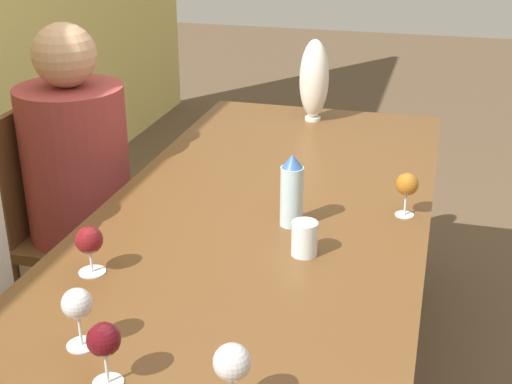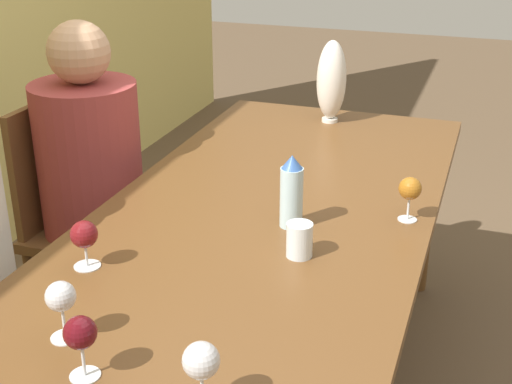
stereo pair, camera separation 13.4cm
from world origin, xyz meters
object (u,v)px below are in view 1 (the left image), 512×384
Objects in this scene: vase at (314,79)px; wine_glass_3 at (89,241)px; water_tumbler at (304,238)px; wine_glass_2 at (407,185)px; person_far at (82,185)px; chair_far at (65,221)px; wine_glass_1 at (104,341)px; wine_glass_4 at (232,364)px; water_bottle at (292,191)px; wine_glass_0 at (77,305)px.

vase reaches higher than wine_glass_3.
wine_glass_3 is (-1.42, 0.31, -0.09)m from vase.
water_tumbler is 1.20m from vase.
wine_glass_2 reaches higher than wine_glass_3.
chair_far is at bearing 90.00° from person_far.
vase reaches higher than wine_glass_1.
water_tumbler is 1.06m from person_far.
wine_glass_3 is at bearing 51.01° from wine_glass_4.
water_tumbler is at bearing -115.56° from chair_far.
wine_glass_3 is 0.96m from chair_far.
water_bottle is 0.77m from wine_glass_0.
water_tumbler is 0.08× the size of person_far.
wine_glass_3 is at bearing 115.18° from water_tumbler.
wine_glass_4 is at bearing -173.82° from vase.
wine_glass_0 and wine_glass_1 have the same top height.
water_bottle is at bearing -23.76° from wine_glass_0.
wine_glass_0 is 0.15m from wine_glass_1.
water_tumbler is 0.41m from wine_glass_2.
wine_glass_3 is 0.86m from person_far.
water_bottle is 1.69× the size of wine_glass_3.
person_far is (0.17, 1.18, -0.20)m from wine_glass_2.
wine_glass_2 is at bearing -36.27° from wine_glass_0.
wine_glass_1 is 1.09m from wine_glass_2.
wine_glass_1 is at bearing -149.56° from person_far.
wine_glass_0 is at bearing -156.94° from wine_glass_3.
wine_glass_1 is (-0.81, 0.20, -0.01)m from water_bottle.
wine_glass_0 is at bearing -148.07° from chair_far.
wine_glass_0 is 1.00× the size of wine_glass_1.
water_bottle is 0.19m from water_tumbler.
wine_glass_1 is 1.32m from person_far.
vase is 1.45m from wine_glass_3.
chair_far is (1.13, 1.01, -0.37)m from wine_glass_4.
wine_glass_4 is (-0.41, -0.50, 0.02)m from wine_glass_3.
wine_glass_4 is (-0.11, -0.38, 0.01)m from wine_glass_0.
person_far reaches higher than chair_far.
wine_glass_2 is at bearing -28.30° from wine_glass_1.
wine_glass_1 is 1.40m from chair_far.
wine_glass_2 is (-0.86, -0.45, -0.08)m from vase.
vase is 1.04m from person_far.
wine_glass_1 is 0.95× the size of wine_glass_4.
wine_glass_2 is 0.94m from wine_glass_3.
wine_glass_2 is 0.11× the size of person_far.
vase reaches higher than wine_glass_4.
wine_glass_1 is 1.07× the size of wine_glass_3.
water_tumbler is 0.69m from wine_glass_1.
wine_glass_1 is at bearing 156.90° from water_tumbler.
chair_far is (-0.69, 0.82, -0.44)m from vase.
wine_glass_2 is at bearing -64.47° from water_bottle.
wine_glass_2 is 1.00m from wine_glass_4.
wine_glass_1 is (-0.10, -0.11, -0.00)m from wine_glass_0.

